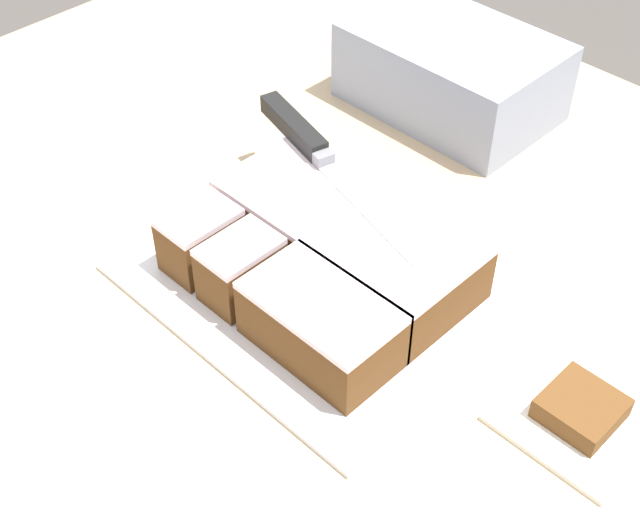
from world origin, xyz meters
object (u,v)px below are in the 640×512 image
object	(u,v)px
cake	(325,256)
brownie	(583,406)
storage_box	(451,72)
knife	(306,140)
cake_board	(320,281)

from	to	relation	value
cake	brownie	size ratio (longest dim) A/B	4.33
cake	brownie	world-z (taller)	cake
storage_box	cake	bearing A→B (deg)	-71.34
knife	brownie	xyz separation A→B (m)	(0.41, -0.05, -0.07)
cake	knife	bearing A→B (deg)	142.89
knife	brownie	distance (m)	0.42
storage_box	brownie	bearing A→B (deg)	-37.68
cake	knife	size ratio (longest dim) A/B	0.93
cake_board	knife	size ratio (longest dim) A/B	1.22
brownie	storage_box	bearing A→B (deg)	142.32
cake_board	cake	xyz separation A→B (m)	(0.00, 0.00, 0.04)
cake_board	storage_box	distance (m)	0.38
cake	brownie	xyz separation A→B (m)	(0.29, 0.04, -0.02)
cake	storage_box	size ratio (longest dim) A/B	1.09
cake_board	brownie	size ratio (longest dim) A/B	5.65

